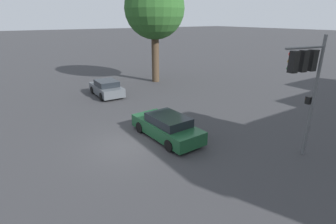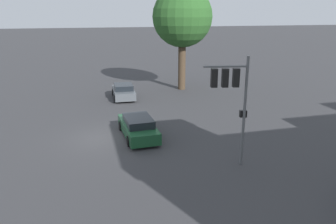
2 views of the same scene
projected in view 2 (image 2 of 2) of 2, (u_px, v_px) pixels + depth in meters
The scene contains 5 objects.
ground_plane at pixel (104, 138), 20.69m from camera, with size 300.00×300.00×0.00m, color #333335.
street_tree at pixel (182, 18), 31.61m from camera, with size 5.83×5.83×10.07m.
traffic_signal at pixel (231, 88), 15.92m from camera, with size 0.66×2.33×5.65m.
crossing_car_0 at pixel (124, 91), 29.94m from camera, with size 4.00×2.01×1.33m.
crossing_car_1 at pixel (138, 127), 20.73m from camera, with size 4.68×2.09×1.33m.
Camera 2 is at (19.68, -0.99, 7.66)m, focal length 35.00 mm.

